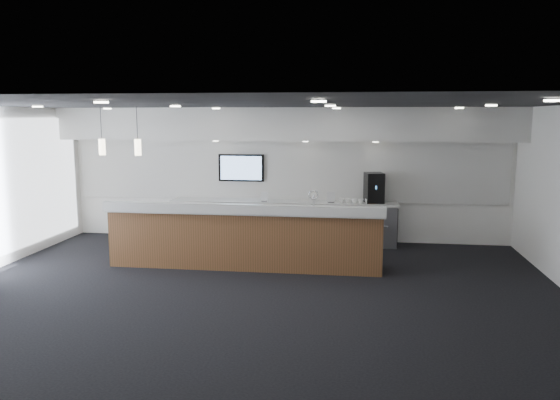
# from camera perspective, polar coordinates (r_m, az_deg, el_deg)

# --- Properties ---
(ground) EXTENTS (10.00, 10.00, 0.00)m
(ground) POSITION_cam_1_polar(r_m,az_deg,el_deg) (8.88, -2.86, -9.76)
(ground) COLOR black
(ground) RESTS_ON ground
(ceiling) EXTENTS (10.00, 8.00, 0.02)m
(ceiling) POSITION_cam_1_polar(r_m,az_deg,el_deg) (8.42, -3.02, 9.98)
(ceiling) COLOR black
(ceiling) RESTS_ON back_wall
(back_wall) EXTENTS (10.00, 0.02, 3.00)m
(back_wall) POSITION_cam_1_polar(r_m,az_deg,el_deg) (12.44, 0.55, 2.67)
(back_wall) COLOR white
(back_wall) RESTS_ON ground
(soffit_bulkhead) EXTENTS (10.00, 0.90, 0.70)m
(soffit_bulkhead) POSITION_cam_1_polar(r_m,az_deg,el_deg) (11.93, 0.27, 7.95)
(soffit_bulkhead) COLOR silver
(soffit_bulkhead) RESTS_ON back_wall
(alcove_panel) EXTENTS (9.80, 0.06, 1.40)m
(alcove_panel) POSITION_cam_1_polar(r_m,az_deg,el_deg) (12.40, 0.53, 3.12)
(alcove_panel) COLOR silver
(alcove_panel) RESTS_ON back_wall
(back_credenza) EXTENTS (5.06, 0.66, 0.95)m
(back_credenza) POSITION_cam_1_polar(r_m,az_deg,el_deg) (12.24, 0.32, -2.27)
(back_credenza) COLOR gray
(back_credenza) RESTS_ON ground
(wall_tv) EXTENTS (1.05, 0.08, 0.62)m
(wall_tv) POSITION_cam_1_polar(r_m,az_deg,el_deg) (12.50, -4.06, 3.37)
(wall_tv) COLOR black
(wall_tv) RESTS_ON back_wall
(pendant_left) EXTENTS (0.12, 0.12, 0.30)m
(pendant_left) POSITION_cam_1_polar(r_m,az_deg,el_deg) (9.93, -15.86, 5.14)
(pendant_left) COLOR #FFEFC6
(pendant_left) RESTS_ON ceiling
(pendant_right) EXTENTS (0.12, 0.12, 0.30)m
(pendant_right) POSITION_cam_1_polar(r_m,az_deg,el_deg) (10.23, -19.47, 5.07)
(pendant_right) COLOR #FFEFC6
(pendant_right) RESTS_ON ceiling
(ceiling_can_lights) EXTENTS (7.00, 5.00, 0.02)m
(ceiling_can_lights) POSITION_cam_1_polar(r_m,az_deg,el_deg) (8.42, -3.02, 9.78)
(ceiling_can_lights) COLOR white
(ceiling_can_lights) RESTS_ON ceiling
(service_counter) EXTENTS (5.16, 0.85, 1.49)m
(service_counter) POSITION_cam_1_polar(r_m,az_deg,el_deg) (10.27, -3.70, -3.87)
(service_counter) COLOR brown
(service_counter) RESTS_ON ground
(coffee_machine) EXTENTS (0.46, 0.54, 0.65)m
(coffee_machine) POSITION_cam_1_polar(r_m,az_deg,el_deg) (12.03, 9.79, 1.26)
(coffee_machine) COLOR black
(coffee_machine) RESTS_ON back_credenza
(info_sign_left) EXTENTS (0.16, 0.05, 0.21)m
(info_sign_left) POSITION_cam_1_polar(r_m,az_deg,el_deg) (12.07, -1.63, 0.36)
(info_sign_left) COLOR silver
(info_sign_left) RESTS_ON back_credenza
(info_sign_right) EXTENTS (0.18, 0.05, 0.24)m
(info_sign_right) POSITION_cam_1_polar(r_m,az_deg,el_deg) (11.96, 5.34, 0.31)
(info_sign_right) COLOR silver
(info_sign_right) RESTS_ON back_credenza
(cup_0) EXTENTS (0.11, 0.11, 0.10)m
(cup_0) POSITION_cam_1_polar(r_m,az_deg,el_deg) (11.93, 9.13, -0.11)
(cup_0) COLOR white
(cup_0) RESTS_ON back_credenza
(cup_1) EXTENTS (0.15, 0.15, 0.10)m
(cup_1) POSITION_cam_1_polar(r_m,az_deg,el_deg) (11.93, 8.46, -0.10)
(cup_1) COLOR white
(cup_1) RESTS_ON back_credenza
(cup_2) EXTENTS (0.14, 0.14, 0.10)m
(cup_2) POSITION_cam_1_polar(r_m,az_deg,el_deg) (11.93, 7.78, -0.08)
(cup_2) COLOR white
(cup_2) RESTS_ON back_credenza
(cup_3) EXTENTS (0.14, 0.14, 0.10)m
(cup_3) POSITION_cam_1_polar(r_m,az_deg,el_deg) (11.93, 7.11, -0.07)
(cup_3) COLOR white
(cup_3) RESTS_ON back_credenza
(cup_4) EXTENTS (0.15, 0.15, 0.10)m
(cup_4) POSITION_cam_1_polar(r_m,az_deg,el_deg) (11.93, 6.44, -0.05)
(cup_4) COLOR white
(cup_4) RESTS_ON back_credenza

